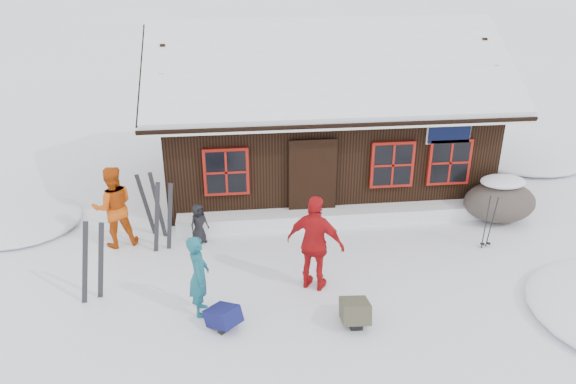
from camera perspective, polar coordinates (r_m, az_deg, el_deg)
The scene contains 15 objects.
ground at distance 11.39m, azimuth -0.20°, elevation -8.63°, with size 120.00×120.00×0.00m, color white.
mountain_hut at distance 15.42m, azimuth 3.28°, elevation 6.81°, with size 8.90×6.09×4.42m.
snow_drift at distance 13.45m, azimuth 5.08°, elevation -2.39°, with size 7.60×0.60×0.35m, color white.
snow_mounds at distance 13.23m, azimuth 6.03°, elevation -3.77°, with size 20.60×13.20×0.48m.
skier_teal at distance 10.13m, azimuth -9.04°, elevation -8.37°, with size 0.56×0.37×1.55m, color #155664.
skier_orange_left at distance 12.68m, azimuth -17.30°, elevation -1.45°, with size 0.90×0.70×1.84m, color #C04A0D.
skier_orange_right at distance 10.60m, azimuth 2.80°, elevation -5.27°, with size 1.13×0.47×1.93m, color #B11215.
skier_crouched at distance 12.54m, azimuth -9.05°, elevation -3.19°, with size 0.46×0.30×0.94m, color black.
boulder at distance 14.30m, azimuth 20.72°, elevation -0.82°, with size 1.71×1.28×1.00m.
ski_pair_left at distance 10.94m, azimuth -19.20°, elevation -6.81°, with size 0.61×0.19×1.67m.
ski_pair_mid at distance 12.93m, azimuth -13.64°, elevation -1.36°, with size 0.59×0.18×1.59m.
ski_pair_right at distance 12.25m, azimuth -12.55°, elevation -2.60°, with size 0.55×0.12×1.64m.
ski_poles at distance 12.90m, azimuth 19.73°, elevation -2.96°, with size 0.23×0.11×1.27m.
backpack_blue at distance 10.07m, azimuth -6.59°, elevation -12.75°, with size 0.42×0.56×0.31m, color #121550.
backpack_olive at distance 10.15m, azimuth 6.79°, elevation -12.28°, with size 0.48×0.64×0.35m, color #42402F.
Camera 1 is at (-1.07, -9.51, 6.18)m, focal length 35.00 mm.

